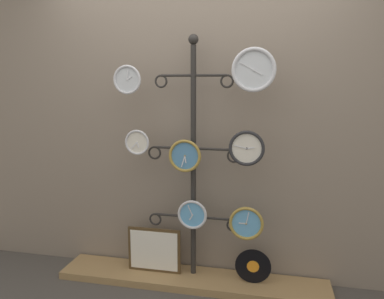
{
  "coord_description": "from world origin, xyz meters",
  "views": [
    {
      "loc": [
        0.61,
        -2.43,
        1.61
      ],
      "look_at": [
        0.0,
        0.36,
        1.11
      ],
      "focal_mm": 35.0,
      "sensor_mm": 36.0,
      "label": 1
    }
  ],
  "objects_px": {
    "clock_top_left": "(127,80)",
    "clock_bottom_right": "(246,223)",
    "clock_top_right": "(254,70)",
    "vinyl_record": "(253,266)",
    "picture_frame": "(154,250)",
    "clock_middle_center": "(185,156)",
    "clock_middle_right": "(247,148)",
    "clock_bottom_center": "(192,215)",
    "clock_middle_left": "(137,142)",
    "display_stand": "(193,196)"
  },
  "relations": [
    {
      "from": "display_stand",
      "to": "clock_top_left",
      "type": "bearing_deg",
      "value": -168.03
    },
    {
      "from": "clock_middle_right",
      "to": "clock_bottom_right",
      "type": "relative_size",
      "value": 1.01
    },
    {
      "from": "clock_bottom_center",
      "to": "picture_frame",
      "type": "bearing_deg",
      "value": 174.67
    },
    {
      "from": "clock_middle_center",
      "to": "clock_middle_left",
      "type": "bearing_deg",
      "value": 177.67
    },
    {
      "from": "clock_bottom_right",
      "to": "vinyl_record",
      "type": "distance_m",
      "value": 0.38
    },
    {
      "from": "clock_middle_right",
      "to": "vinyl_record",
      "type": "height_order",
      "value": "clock_middle_right"
    },
    {
      "from": "clock_top_right",
      "to": "clock_bottom_right",
      "type": "relative_size",
      "value": 1.19
    },
    {
      "from": "clock_middle_left",
      "to": "display_stand",
      "type": "bearing_deg",
      "value": 9.44
    },
    {
      "from": "clock_top_left",
      "to": "clock_bottom_center",
      "type": "xyz_separation_m",
      "value": [
        0.5,
        0.03,
        -1.05
      ]
    },
    {
      "from": "clock_middle_center",
      "to": "clock_bottom_right",
      "type": "bearing_deg",
      "value": -2.9
    },
    {
      "from": "vinyl_record",
      "to": "clock_middle_right",
      "type": "bearing_deg",
      "value": -148.71
    },
    {
      "from": "clock_middle_left",
      "to": "clock_middle_center",
      "type": "distance_m",
      "value": 0.4
    },
    {
      "from": "clock_middle_left",
      "to": "picture_frame",
      "type": "distance_m",
      "value": 0.92
    },
    {
      "from": "clock_bottom_right",
      "to": "clock_bottom_center",
      "type": "bearing_deg",
      "value": 175.21
    },
    {
      "from": "display_stand",
      "to": "clock_bottom_center",
      "type": "relative_size",
      "value": 8.35
    },
    {
      "from": "clock_top_right",
      "to": "picture_frame",
      "type": "distance_m",
      "value": 1.66
    },
    {
      "from": "clock_top_left",
      "to": "vinyl_record",
      "type": "xyz_separation_m",
      "value": [
        0.99,
        0.04,
        -1.45
      ]
    },
    {
      "from": "clock_middle_center",
      "to": "clock_bottom_right",
      "type": "distance_m",
      "value": 0.69
    },
    {
      "from": "clock_middle_center",
      "to": "clock_bottom_center",
      "type": "relative_size",
      "value": 1.08
    },
    {
      "from": "clock_top_left",
      "to": "clock_middle_left",
      "type": "height_order",
      "value": "clock_top_left"
    },
    {
      "from": "clock_top_right",
      "to": "vinyl_record",
      "type": "xyz_separation_m",
      "value": [
        0.03,
        0.06,
        -1.51
      ]
    },
    {
      "from": "clock_middle_center",
      "to": "clock_bottom_center",
      "type": "xyz_separation_m",
      "value": [
        0.06,
        0.01,
        -0.47
      ]
    },
    {
      "from": "clock_middle_left",
      "to": "clock_bottom_right",
      "type": "height_order",
      "value": "clock_middle_left"
    },
    {
      "from": "clock_top_right",
      "to": "clock_bottom_center",
      "type": "relative_size",
      "value": 1.32
    },
    {
      "from": "clock_bottom_right",
      "to": "vinyl_record",
      "type": "bearing_deg",
      "value": 41.5
    },
    {
      "from": "clock_middle_left",
      "to": "vinyl_record",
      "type": "height_order",
      "value": "clock_middle_left"
    },
    {
      "from": "clock_top_right",
      "to": "clock_middle_center",
      "type": "relative_size",
      "value": 1.23
    },
    {
      "from": "clock_top_left",
      "to": "clock_middle_left",
      "type": "relative_size",
      "value": 1.11
    },
    {
      "from": "clock_top_right",
      "to": "clock_middle_right",
      "type": "relative_size",
      "value": 1.19
    },
    {
      "from": "clock_bottom_center",
      "to": "clock_top_right",
      "type": "bearing_deg",
      "value": -5.5
    },
    {
      "from": "display_stand",
      "to": "clock_top_right",
      "type": "bearing_deg",
      "value": -14.72
    },
    {
      "from": "display_stand",
      "to": "clock_bottom_center",
      "type": "xyz_separation_m",
      "value": [
        0.01,
        -0.08,
        -0.13
      ]
    },
    {
      "from": "clock_top_left",
      "to": "clock_middle_right",
      "type": "distance_m",
      "value": 1.05
    },
    {
      "from": "clock_middle_center",
      "to": "picture_frame",
      "type": "height_order",
      "value": "clock_middle_center"
    },
    {
      "from": "display_stand",
      "to": "clock_top_right",
      "type": "xyz_separation_m",
      "value": [
        0.46,
        -0.12,
        0.99
      ]
    },
    {
      "from": "clock_middle_right",
      "to": "picture_frame",
      "type": "distance_m",
      "value": 1.17
    },
    {
      "from": "clock_middle_center",
      "to": "clock_bottom_center",
      "type": "bearing_deg",
      "value": 11.41
    },
    {
      "from": "clock_top_left",
      "to": "vinyl_record",
      "type": "distance_m",
      "value": 1.75
    },
    {
      "from": "clock_top_left",
      "to": "display_stand",
      "type": "bearing_deg",
      "value": 11.97
    },
    {
      "from": "clock_top_left",
      "to": "clock_middle_left",
      "type": "bearing_deg",
      "value": 29.75
    },
    {
      "from": "clock_top_left",
      "to": "clock_bottom_right",
      "type": "distance_m",
      "value": 1.42
    },
    {
      "from": "display_stand",
      "to": "clock_middle_center",
      "type": "relative_size",
      "value": 7.76
    },
    {
      "from": "clock_middle_center",
      "to": "clock_middle_right",
      "type": "distance_m",
      "value": 0.48
    },
    {
      "from": "clock_top_right",
      "to": "clock_middle_right",
      "type": "xyz_separation_m",
      "value": [
        -0.04,
        0.02,
        -0.56
      ]
    },
    {
      "from": "display_stand",
      "to": "vinyl_record",
      "type": "relative_size",
      "value": 7.03
    },
    {
      "from": "clock_top_right",
      "to": "vinyl_record",
      "type": "relative_size",
      "value": 1.12
    },
    {
      "from": "clock_bottom_center",
      "to": "clock_middle_left",
      "type": "bearing_deg",
      "value": 179.41
    },
    {
      "from": "vinyl_record",
      "to": "picture_frame",
      "type": "height_order",
      "value": "picture_frame"
    },
    {
      "from": "clock_top_right",
      "to": "clock_middle_center",
      "type": "xyz_separation_m",
      "value": [
        -0.51,
        0.03,
        -0.64
      ]
    },
    {
      "from": "clock_bottom_center",
      "to": "picture_frame",
      "type": "height_order",
      "value": "clock_bottom_center"
    }
  ]
}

